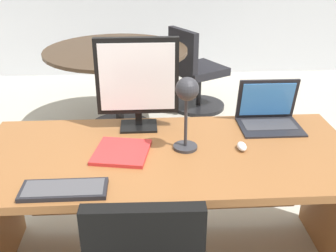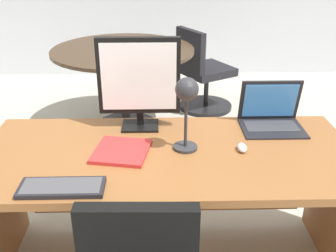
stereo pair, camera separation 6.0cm
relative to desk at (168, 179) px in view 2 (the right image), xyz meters
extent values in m
plane|color=#B7B2A3|center=(0.00, 1.45, -0.53)|extent=(12.00, 12.00, 0.00)
cube|color=brown|center=(0.00, -0.05, 0.17)|extent=(1.85, 0.82, 0.04)
cube|color=brown|center=(0.00, 0.26, -0.15)|extent=(1.63, 0.02, 0.48)
cube|color=black|center=(-0.15, 0.24, 0.20)|extent=(0.20, 0.16, 0.01)
cube|color=black|center=(-0.15, 0.25, 0.24)|extent=(0.04, 0.02, 0.08)
cube|color=black|center=(-0.15, 0.24, 0.49)|extent=(0.44, 0.04, 0.41)
cube|color=white|center=(-0.15, 0.22, 0.49)|extent=(0.39, 0.00, 0.36)
cube|color=black|center=(0.58, 0.19, 0.20)|extent=(0.34, 0.26, 0.01)
cube|color=#38383D|center=(0.58, 0.21, 0.20)|extent=(0.28, 0.14, 0.00)
cube|color=black|center=(0.58, 0.30, 0.32)|extent=(0.34, 0.06, 0.24)
cube|color=#3F8CEA|center=(0.58, 0.29, 0.32)|extent=(0.29, 0.04, 0.20)
cube|color=black|center=(-0.45, -0.36, 0.20)|extent=(0.35, 0.14, 0.02)
cube|color=#47474C|center=(-0.45, -0.36, 0.21)|extent=(0.33, 0.12, 0.00)
ellipsoid|color=silver|center=(0.36, -0.04, 0.21)|extent=(0.04, 0.08, 0.04)
cylinder|color=#2D2D33|center=(0.09, -0.02, 0.20)|extent=(0.12, 0.12, 0.01)
cylinder|color=#2D2D33|center=(0.09, -0.02, 0.34)|extent=(0.02, 0.02, 0.27)
sphere|color=#2D2D33|center=(0.09, -0.05, 0.52)|extent=(0.11, 0.11, 0.11)
cube|color=red|center=(-0.23, -0.05, 0.20)|extent=(0.30, 0.31, 0.02)
cube|color=black|center=(-0.12, -0.65, 0.11)|extent=(0.44, 0.07, 0.40)
cylinder|color=black|center=(-0.36, 1.75, -0.51)|extent=(0.58, 0.58, 0.04)
cylinder|color=black|center=(-0.36, 1.75, -0.13)|extent=(0.08, 0.08, 0.71)
cylinder|color=#3F2D1E|center=(-0.36, 1.75, 0.23)|extent=(1.28, 1.28, 0.03)
cylinder|color=black|center=(0.46, 2.23, -0.51)|extent=(0.56, 0.56, 0.04)
cylinder|color=black|center=(0.46, 2.23, -0.32)|extent=(0.05, 0.05, 0.34)
cube|color=black|center=(0.46, 2.23, -0.11)|extent=(0.63, 0.63, 0.08)
cube|color=black|center=(0.27, 2.12, 0.14)|extent=(0.27, 0.41, 0.40)
camera|label=1|loc=(-0.10, -1.75, 1.14)|focal=42.50mm
camera|label=2|loc=(-0.04, -1.76, 1.14)|focal=42.50mm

